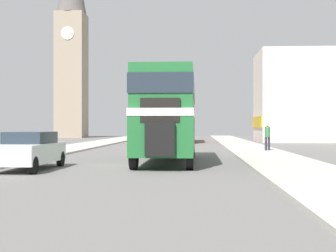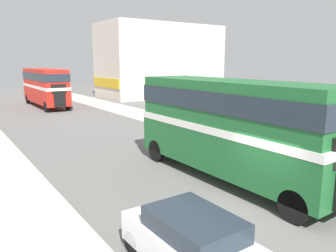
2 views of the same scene
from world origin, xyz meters
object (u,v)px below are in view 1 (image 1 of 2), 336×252
Objects in this scene: double_decker_bus at (168,110)px; pedestrian_walking at (267,135)px; bus_distant at (182,119)px; church_tower at (71,32)px; car_parked_near at (29,150)px.

double_decker_bus is 5.53× the size of pedestrian_walking.
bus_distant is 0.33× the size of church_tower.
double_decker_bus is 0.96× the size of bus_distant.
double_decker_bus is 10.95m from pedestrian_walking.
bus_distant reaches higher than pedestrian_walking.
car_parked_near is 0.14× the size of church_tower.
church_tower reaches higher than bus_distant.
double_decker_bus reaches higher than bus_distant.
pedestrian_walking is (11.27, 13.25, 0.35)m from car_parked_near.
car_parked_near is at bearing -98.88° from bus_distant.
church_tower is (-17.03, 18.58, 13.27)m from bus_distant.
pedestrian_walking is (6.30, -18.54, -1.32)m from bus_distant.
bus_distant is 32.21m from car_parked_near.
car_parked_near is at bearing -141.04° from double_decker_bus.
pedestrian_walking is 0.06× the size of church_tower.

